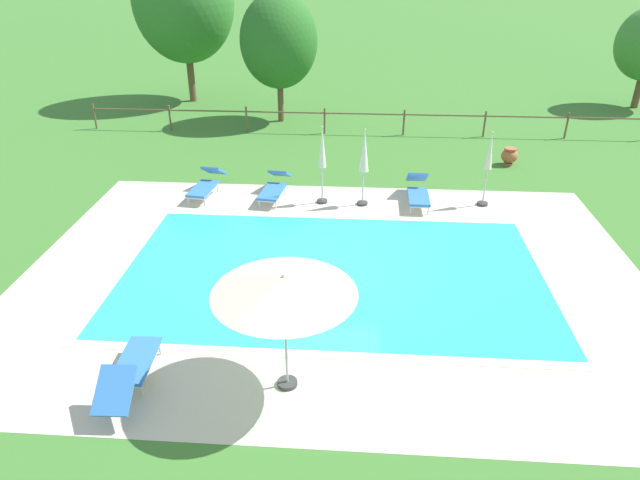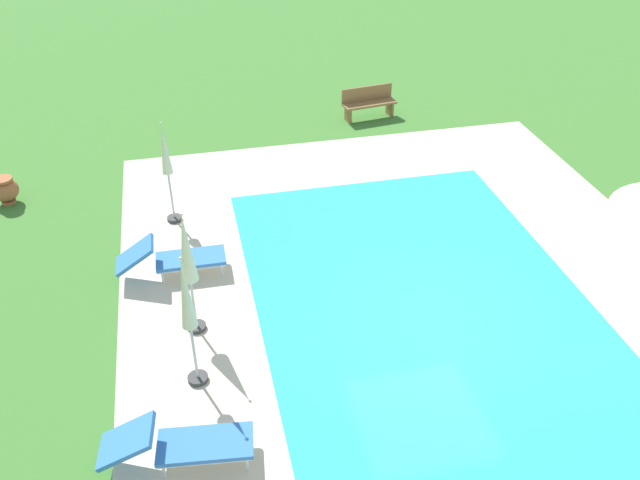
{
  "view_description": "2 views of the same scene",
  "coord_description": "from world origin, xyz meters",
  "px_view_note": "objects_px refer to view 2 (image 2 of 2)",
  "views": [
    {
      "loc": [
        0.5,
        -11.56,
        6.97
      ],
      "look_at": [
        -0.34,
        0.5,
        0.6
      ],
      "focal_mm": 31.68,
      "sensor_mm": 36.0,
      "label": 1
    },
    {
      "loc": [
        -8.12,
        3.86,
        7.68
      ],
      "look_at": [
        1.46,
        1.68,
        0.98
      ],
      "focal_mm": 37.27,
      "sensor_mm": 36.0,
      "label": 2
    }
  ],
  "objects_px": {
    "patio_umbrella_closed_row_centre": "(187,305)",
    "wooden_bench_lawn_side": "(368,102)",
    "patio_umbrella_closed_row_west": "(187,256)",
    "sun_lounger_north_near_steps": "(175,258)",
    "sun_lounger_north_mid": "(183,444)",
    "terracotta_urn_near_fence": "(5,190)",
    "patio_umbrella_closed_row_mid_west": "(166,161)"
  },
  "relations": [
    {
      "from": "patio_umbrella_closed_row_mid_west",
      "to": "terracotta_urn_near_fence",
      "type": "distance_m",
      "value": 4.06
    },
    {
      "from": "sun_lounger_north_mid",
      "to": "wooden_bench_lawn_side",
      "type": "relative_size",
      "value": 1.37
    },
    {
      "from": "sun_lounger_north_mid",
      "to": "wooden_bench_lawn_side",
      "type": "height_order",
      "value": "wooden_bench_lawn_side"
    },
    {
      "from": "sun_lounger_north_near_steps",
      "to": "sun_lounger_north_mid",
      "type": "xyz_separation_m",
      "value": [
        -4.36,
        0.09,
        -0.01
      ]
    },
    {
      "from": "patio_umbrella_closed_row_mid_west",
      "to": "sun_lounger_north_near_steps",
      "type": "bearing_deg",
      "value": 178.68
    },
    {
      "from": "wooden_bench_lawn_side",
      "to": "patio_umbrella_closed_row_centre",
      "type": "bearing_deg",
      "value": 149.21
    },
    {
      "from": "sun_lounger_north_mid",
      "to": "patio_umbrella_closed_row_mid_west",
      "type": "distance_m",
      "value": 6.39
    },
    {
      "from": "terracotta_urn_near_fence",
      "to": "patio_umbrella_closed_row_west",
      "type": "bearing_deg",
      "value": -143.59
    },
    {
      "from": "patio_umbrella_closed_row_mid_west",
      "to": "terracotta_urn_near_fence",
      "type": "xyz_separation_m",
      "value": [
        1.55,
        3.59,
        -1.1
      ]
    },
    {
      "from": "patio_umbrella_closed_row_centre",
      "to": "wooden_bench_lawn_side",
      "type": "height_order",
      "value": "patio_umbrella_closed_row_centre"
    },
    {
      "from": "wooden_bench_lawn_side",
      "to": "terracotta_urn_near_fence",
      "type": "bearing_deg",
      "value": 106.48
    },
    {
      "from": "patio_umbrella_closed_row_mid_west",
      "to": "patio_umbrella_closed_row_centre",
      "type": "distance_m",
      "value": 4.82
    },
    {
      "from": "sun_lounger_north_near_steps",
      "to": "patio_umbrella_closed_row_centre",
      "type": "xyz_separation_m",
      "value": [
        -2.88,
        -0.19,
        1.16
      ]
    },
    {
      "from": "sun_lounger_north_near_steps",
      "to": "terracotta_urn_near_fence",
      "type": "xyz_separation_m",
      "value": [
        3.49,
        3.54,
        -0.03
      ]
    },
    {
      "from": "sun_lounger_north_near_steps",
      "to": "sun_lounger_north_mid",
      "type": "relative_size",
      "value": 0.96
    },
    {
      "from": "wooden_bench_lawn_side",
      "to": "terracotta_urn_near_fence",
      "type": "relative_size",
      "value": 2.49
    },
    {
      "from": "terracotta_urn_near_fence",
      "to": "patio_umbrella_closed_row_mid_west",
      "type": "bearing_deg",
      "value": -113.43
    },
    {
      "from": "sun_lounger_north_near_steps",
      "to": "wooden_bench_lawn_side",
      "type": "relative_size",
      "value": 1.31
    },
    {
      "from": "wooden_bench_lawn_side",
      "to": "terracotta_urn_near_fence",
      "type": "distance_m",
      "value": 9.53
    },
    {
      "from": "sun_lounger_north_mid",
      "to": "terracotta_urn_near_fence",
      "type": "relative_size",
      "value": 3.41
    },
    {
      "from": "patio_umbrella_closed_row_west",
      "to": "terracotta_urn_near_fence",
      "type": "distance_m",
      "value": 6.52
    },
    {
      "from": "patio_umbrella_closed_row_mid_west",
      "to": "wooden_bench_lawn_side",
      "type": "height_order",
      "value": "patio_umbrella_closed_row_mid_west"
    },
    {
      "from": "sun_lounger_north_mid",
      "to": "patio_umbrella_closed_row_centre",
      "type": "height_order",
      "value": "patio_umbrella_closed_row_centre"
    },
    {
      "from": "patio_umbrella_closed_row_centre",
      "to": "wooden_bench_lawn_side",
      "type": "distance_m",
      "value": 10.62
    },
    {
      "from": "patio_umbrella_closed_row_centre",
      "to": "terracotta_urn_near_fence",
      "type": "xyz_separation_m",
      "value": [
        6.37,
        3.73,
        -1.19
      ]
    },
    {
      "from": "sun_lounger_north_near_steps",
      "to": "patio_umbrella_closed_row_centre",
      "type": "relative_size",
      "value": 0.85
    },
    {
      "from": "sun_lounger_north_near_steps",
      "to": "patio_umbrella_closed_row_west",
      "type": "bearing_deg",
      "value": -171.12
    },
    {
      "from": "wooden_bench_lawn_side",
      "to": "terracotta_urn_near_fence",
      "type": "height_order",
      "value": "wooden_bench_lawn_side"
    },
    {
      "from": "sun_lounger_north_near_steps",
      "to": "patio_umbrella_closed_row_centre",
      "type": "bearing_deg",
      "value": -176.22
    },
    {
      "from": "patio_umbrella_closed_row_west",
      "to": "patio_umbrella_closed_row_centre",
      "type": "xyz_separation_m",
      "value": [
        -1.22,
        0.07,
        -0.01
      ]
    },
    {
      "from": "patio_umbrella_closed_row_west",
      "to": "wooden_bench_lawn_side",
      "type": "height_order",
      "value": "patio_umbrella_closed_row_west"
    },
    {
      "from": "patio_umbrella_closed_row_west",
      "to": "wooden_bench_lawn_side",
      "type": "xyz_separation_m",
      "value": [
        7.86,
        -5.34,
        -1.08
      ]
    }
  ]
}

